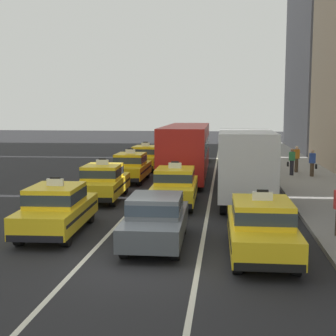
% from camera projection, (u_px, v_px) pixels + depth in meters
% --- Properties ---
extents(ground_plane, '(160.00, 160.00, 0.00)m').
position_uv_depth(ground_plane, '(139.00, 266.00, 12.74)').
color(ground_plane, '#232326').
extents(lane_stripe_left_center, '(0.14, 80.00, 0.01)m').
position_uv_depth(lane_stripe_left_center, '(168.00, 171.00, 32.64)').
color(lane_stripe_left_center, silver).
rests_on(lane_stripe_left_center, ground).
extents(lane_stripe_center_right, '(0.14, 80.00, 0.01)m').
position_uv_depth(lane_stripe_center_right, '(215.00, 171.00, 32.26)').
color(lane_stripe_center_right, silver).
rests_on(lane_stripe_center_right, ground).
extents(sidewalk_curb, '(4.00, 90.00, 0.15)m').
position_uv_depth(sidewalk_curb, '(313.00, 183.00, 26.65)').
color(sidewalk_curb, gray).
rests_on(sidewalk_curb, ground).
extents(taxi_left_nearest, '(2.03, 4.64, 1.96)m').
position_uv_depth(taxi_left_nearest, '(57.00, 208.00, 15.99)').
color(taxi_left_nearest, black).
rests_on(taxi_left_nearest, ground).
extents(taxi_left_second, '(1.99, 4.63, 1.96)m').
position_uv_depth(taxi_left_second, '(103.00, 181.00, 21.97)').
color(taxi_left_second, black).
rests_on(taxi_left_second, ground).
extents(taxi_left_third, '(1.88, 4.59, 1.96)m').
position_uv_depth(taxi_left_third, '(131.00, 167.00, 27.60)').
color(taxi_left_third, black).
rests_on(taxi_left_third, ground).
extents(taxi_left_fourth, '(1.86, 4.58, 1.96)m').
position_uv_depth(taxi_left_fourth, '(146.00, 157.00, 33.10)').
color(taxi_left_fourth, black).
rests_on(taxi_left_fourth, ground).
extents(sedan_center_nearest, '(1.85, 4.34, 1.58)m').
position_uv_depth(sedan_center_nearest, '(156.00, 218.00, 14.63)').
color(sedan_center_nearest, black).
rests_on(sedan_center_nearest, ground).
extents(taxi_center_second, '(1.91, 4.60, 1.96)m').
position_uv_depth(taxi_center_second, '(175.00, 186.00, 20.72)').
color(taxi_center_second, black).
rests_on(taxi_center_second, ground).
extents(bus_center_third, '(2.68, 11.24, 3.22)m').
position_uv_depth(bus_center_third, '(187.00, 148.00, 29.13)').
color(bus_center_third, black).
rests_on(bus_center_third, ground).
extents(taxi_center_fourth, '(1.88, 4.59, 1.96)m').
position_uv_depth(taxi_center_fourth, '(197.00, 150.00, 38.60)').
color(taxi_center_fourth, black).
rests_on(taxi_center_fourth, ground).
extents(taxi_right_nearest, '(1.90, 4.59, 1.96)m').
position_uv_depth(taxi_right_nearest, '(261.00, 227.00, 13.47)').
color(taxi_right_nearest, black).
rests_on(taxi_right_nearest, ground).
extents(box_truck_right_second, '(2.30, 6.96, 3.27)m').
position_uv_depth(box_truck_right_second, '(245.00, 164.00, 21.03)').
color(box_truck_right_second, black).
rests_on(box_truck_right_second, ground).
extents(taxi_right_third, '(1.84, 4.57, 1.96)m').
position_uv_depth(taxi_right_third, '(244.00, 167.00, 27.60)').
color(taxi_right_third, black).
rests_on(taxi_right_third, ground).
extents(pedestrian_near_crosswalk, '(0.47, 0.24, 1.62)m').
position_uv_depth(pedestrian_near_crosswalk, '(312.00, 163.00, 28.70)').
color(pedestrian_near_crosswalk, '#473828').
rests_on(pedestrian_near_crosswalk, sidewalk_curb).
extents(pedestrian_by_storefront, '(0.36, 0.24, 1.70)m').
position_uv_depth(pedestrian_by_storefront, '(297.00, 159.00, 30.58)').
color(pedestrian_by_storefront, '#473828').
rests_on(pedestrian_by_storefront, sidewalk_curb).
extents(pedestrian_trailing, '(0.47, 0.24, 1.65)m').
position_uv_depth(pedestrian_trailing, '(292.00, 162.00, 29.21)').
color(pedestrian_trailing, '#23232D').
rests_on(pedestrian_trailing, sidewalk_curb).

